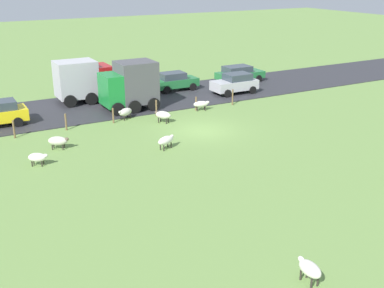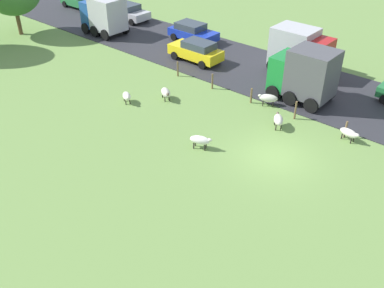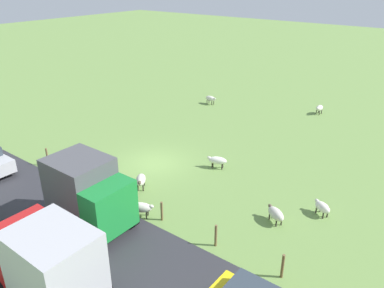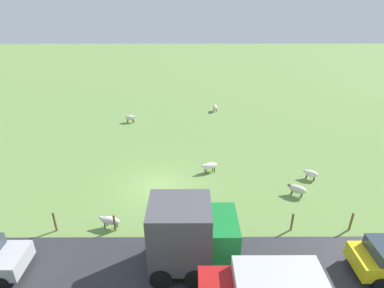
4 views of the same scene
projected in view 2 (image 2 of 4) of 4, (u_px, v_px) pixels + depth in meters
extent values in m
plane|color=#6B8E47|center=(274.00, 157.00, 23.60)|extent=(160.00, 160.00, 0.00)
cube|color=#2D2D33|center=(345.00, 99.00, 29.30)|extent=(8.00, 80.00, 0.06)
ellipsoid|color=silver|center=(268.00, 98.00, 28.24)|extent=(1.00, 1.29, 0.51)
ellipsoid|color=silver|center=(260.00, 96.00, 28.28)|extent=(0.28, 0.31, 0.20)
cylinder|color=#2D2823|center=(263.00, 104.00, 28.39)|extent=(0.07, 0.07, 0.35)
cylinder|color=#2D2823|center=(263.00, 102.00, 28.62)|extent=(0.07, 0.07, 0.35)
cylinder|color=#2D2823|center=(273.00, 105.00, 28.26)|extent=(0.07, 0.07, 0.35)
cylinder|color=#2D2823|center=(273.00, 103.00, 28.49)|extent=(0.07, 0.07, 0.35)
ellipsoid|color=white|center=(200.00, 140.00, 24.03)|extent=(0.88, 1.27, 0.49)
ellipsoid|color=silver|center=(210.00, 140.00, 23.82)|extent=(0.26, 0.31, 0.20)
cylinder|color=#2D2823|center=(206.00, 145.00, 24.25)|extent=(0.07, 0.07, 0.36)
cylinder|color=#2D2823|center=(205.00, 148.00, 24.04)|extent=(0.07, 0.07, 0.36)
cylinder|color=#2D2823|center=(195.00, 143.00, 24.42)|extent=(0.07, 0.07, 0.36)
cylinder|color=#2D2823|center=(194.00, 146.00, 24.21)|extent=(0.07, 0.07, 0.36)
ellipsoid|color=silver|center=(349.00, 133.00, 24.73)|extent=(0.67, 1.19, 0.45)
ellipsoid|color=silver|center=(357.00, 135.00, 24.32)|extent=(0.23, 0.29, 0.20)
cylinder|color=#2D2823|center=(354.00, 139.00, 24.77)|extent=(0.07, 0.07, 0.34)
cylinder|color=#2D2823|center=(351.00, 141.00, 24.64)|extent=(0.07, 0.07, 0.34)
cylinder|color=#2D2823|center=(344.00, 135.00, 25.18)|extent=(0.07, 0.07, 0.34)
cylinder|color=#2D2823|center=(342.00, 136.00, 25.06)|extent=(0.07, 0.07, 0.34)
ellipsoid|color=beige|center=(278.00, 120.00, 25.88)|extent=(1.20, 1.10, 0.53)
ellipsoid|color=brown|center=(278.00, 114.00, 26.25)|extent=(0.32, 0.30, 0.20)
cylinder|color=#2D2823|center=(275.00, 122.00, 26.35)|extent=(0.07, 0.07, 0.35)
cylinder|color=#2D2823|center=(280.00, 123.00, 26.33)|extent=(0.07, 0.07, 0.35)
cylinder|color=#2D2823|center=(276.00, 128.00, 25.84)|extent=(0.07, 0.07, 0.35)
cylinder|color=#2D2823|center=(281.00, 128.00, 25.82)|extent=(0.07, 0.07, 0.35)
ellipsoid|color=beige|center=(166.00, 92.00, 29.01)|extent=(1.05, 1.25, 0.54)
ellipsoid|color=brown|center=(168.00, 94.00, 28.52)|extent=(0.29, 0.32, 0.20)
cylinder|color=#2D2823|center=(169.00, 99.00, 28.99)|extent=(0.07, 0.07, 0.30)
cylinder|color=#2D2823|center=(165.00, 100.00, 28.92)|extent=(0.07, 0.07, 0.30)
cylinder|color=#2D2823|center=(167.00, 95.00, 29.49)|extent=(0.07, 0.07, 0.30)
cylinder|color=#2D2823|center=(163.00, 95.00, 29.41)|extent=(0.07, 0.07, 0.30)
ellipsoid|color=silver|center=(127.00, 96.00, 28.62)|extent=(0.91, 1.08, 0.49)
ellipsoid|color=silver|center=(128.00, 98.00, 28.20)|extent=(0.29, 0.32, 0.20)
cylinder|color=#2D2823|center=(130.00, 102.00, 28.63)|extent=(0.07, 0.07, 0.29)
cylinder|color=#2D2823|center=(126.00, 103.00, 28.56)|extent=(0.07, 0.07, 0.29)
cylinder|color=#2D2823|center=(128.00, 99.00, 29.05)|extent=(0.07, 0.07, 0.29)
cylinder|color=#2D2823|center=(124.00, 99.00, 28.98)|extent=(0.07, 0.07, 0.29)
cylinder|color=brown|center=(19.00, 21.00, 39.52)|extent=(0.36, 0.36, 2.38)
cylinder|color=brown|center=(346.00, 129.00, 25.02)|extent=(0.12, 0.12, 1.04)
cylinder|color=brown|center=(296.00, 110.00, 26.75)|extent=(0.12, 0.12, 1.21)
cylinder|color=brown|center=(251.00, 96.00, 28.56)|extent=(0.12, 0.12, 1.05)
cylinder|color=brown|center=(212.00, 81.00, 30.32)|extent=(0.12, 0.12, 1.12)
cylinder|color=brown|center=(178.00, 69.00, 32.09)|extent=(0.12, 0.12, 1.15)
cube|color=#B21919|center=(320.00, 57.00, 31.16)|extent=(2.39, 1.20, 2.30)
cube|color=#B2B2B7|center=(294.00, 46.00, 32.17)|extent=(2.39, 3.02, 2.79)
cylinder|color=black|center=(325.00, 66.00, 32.55)|extent=(0.30, 0.96, 0.96)
cylinder|color=black|center=(309.00, 77.00, 31.03)|extent=(0.30, 0.96, 0.96)
cylinder|color=black|center=(308.00, 62.00, 33.29)|extent=(0.30, 0.96, 0.96)
cylinder|color=black|center=(292.00, 72.00, 31.77)|extent=(0.30, 0.96, 0.96)
cylinder|color=black|center=(289.00, 57.00, 34.19)|extent=(0.30, 0.96, 0.96)
cylinder|color=black|center=(273.00, 66.00, 32.67)|extent=(0.30, 0.96, 0.96)
cube|color=#1E4C99|center=(94.00, 13.00, 39.98)|extent=(2.31, 1.20, 2.30)
cube|color=#B2B2B7|center=(108.00, 14.00, 38.78)|extent=(2.31, 2.69, 2.82)
cylinder|color=black|center=(86.00, 28.00, 39.88)|extent=(0.30, 0.96, 0.96)
cylinder|color=black|center=(105.00, 22.00, 41.34)|extent=(0.30, 0.96, 0.96)
cylinder|color=black|center=(95.00, 31.00, 39.18)|extent=(0.30, 0.96, 0.96)
cylinder|color=black|center=(114.00, 25.00, 40.65)|extent=(0.30, 0.96, 0.96)
cylinder|color=black|center=(105.00, 35.00, 38.38)|extent=(0.30, 0.96, 0.96)
cylinder|color=black|center=(125.00, 28.00, 39.85)|extent=(0.30, 0.96, 0.96)
cube|color=#197F33|center=(284.00, 71.00, 29.08)|extent=(2.41, 1.20, 2.30)
cube|color=#4C4C51|center=(312.00, 73.00, 27.79)|extent=(2.41, 2.76, 3.06)
cylinder|color=black|center=(273.00, 92.00, 28.95)|extent=(0.30, 0.96, 0.96)
cylinder|color=black|center=(291.00, 81.00, 30.48)|extent=(0.30, 0.96, 0.96)
cylinder|color=black|center=(290.00, 98.00, 28.24)|extent=(0.30, 0.96, 0.96)
cylinder|color=black|center=(308.00, 86.00, 29.77)|extent=(0.30, 0.96, 0.96)
cylinder|color=black|center=(311.00, 105.00, 27.41)|extent=(0.30, 0.96, 0.96)
cylinder|color=black|center=(329.00, 92.00, 28.94)|extent=(0.30, 0.96, 0.96)
cube|color=#237238|center=(80.00, 1.00, 46.69)|extent=(1.89, 4.46, 0.76)
cylinder|color=black|center=(96.00, 5.00, 46.71)|extent=(0.22, 0.64, 0.64)
cylinder|color=black|center=(81.00, 9.00, 45.51)|extent=(0.22, 0.64, 0.64)
cylinder|color=black|center=(79.00, 1.00, 48.28)|extent=(0.22, 0.64, 0.64)
cylinder|color=black|center=(65.00, 4.00, 47.09)|extent=(0.22, 0.64, 0.64)
cube|color=#B7B7BC|center=(130.00, 14.00, 43.03)|extent=(2.00, 3.93, 0.70)
cube|color=#333D47|center=(127.00, 7.00, 42.84)|extent=(1.76, 2.16, 0.56)
cylinder|color=black|center=(147.00, 17.00, 43.16)|extent=(0.22, 0.64, 0.64)
cylinder|color=black|center=(132.00, 22.00, 41.89)|extent=(0.22, 0.64, 0.64)
cylinder|color=black|center=(129.00, 12.00, 44.55)|extent=(0.22, 0.64, 0.64)
cylinder|color=black|center=(114.00, 17.00, 43.28)|extent=(0.22, 0.64, 0.64)
cube|color=#1933B2|center=(193.00, 34.00, 38.09)|extent=(1.97, 4.37, 0.68)
cube|color=#333D47|center=(191.00, 26.00, 37.93)|extent=(1.74, 2.40, 0.56)
cylinder|color=black|center=(213.00, 38.00, 38.14)|extent=(0.22, 0.64, 0.64)
cylinder|color=black|center=(199.00, 44.00, 36.88)|extent=(0.22, 0.64, 0.64)
cylinder|color=black|center=(189.00, 31.00, 39.68)|extent=(0.22, 0.64, 0.64)
cylinder|color=black|center=(174.00, 37.00, 38.43)|extent=(0.22, 0.64, 0.64)
cube|color=yellow|center=(196.00, 52.00, 34.34)|extent=(1.80, 4.40, 0.78)
cube|color=#333D47|center=(199.00, 45.00, 33.80)|extent=(1.58, 2.42, 0.56)
cylinder|color=black|center=(175.00, 56.00, 34.76)|extent=(0.22, 0.64, 0.64)
cylinder|color=black|center=(189.00, 49.00, 35.91)|extent=(0.22, 0.64, 0.64)
cylinder|color=black|center=(202.00, 65.00, 33.21)|extent=(0.22, 0.64, 0.64)
cylinder|color=black|center=(217.00, 58.00, 34.35)|extent=(0.22, 0.64, 0.64)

